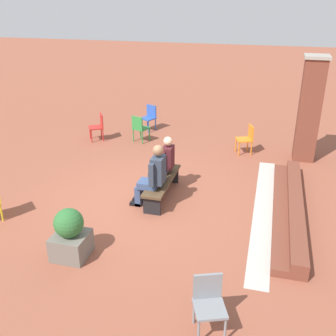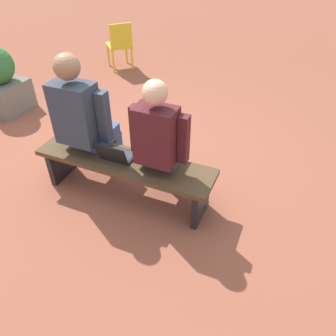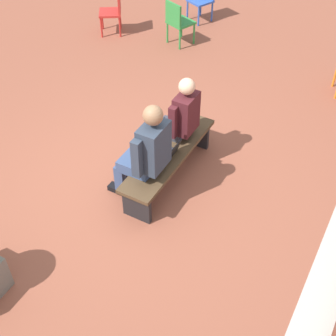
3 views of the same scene
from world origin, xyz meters
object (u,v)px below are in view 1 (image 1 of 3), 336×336
object	(u,v)px
plastic_chair_foreground	(98,125)
plastic_chair_by_pillar	(149,116)
bench	(162,183)
plastic_chair_mid_courtyard	(140,127)
planter	(70,235)
plastic_chair_near_bench_left	(247,137)
person_adult	(153,175)
laptop	(162,178)
plastic_chair_near_bench_right	(209,301)
person_student	(164,162)

from	to	relation	value
plastic_chair_foreground	plastic_chair_by_pillar	bearing A→B (deg)	137.77
bench	plastic_chair_mid_courtyard	bearing A→B (deg)	-153.58
plastic_chair_by_pillar	plastic_chair_mid_courtyard	world-z (taller)	same
plastic_chair_mid_courtyard	planter	bearing A→B (deg)	6.85
plastic_chair_near_bench_left	plastic_chair_mid_courtyard	world-z (taller)	same
plastic_chair_by_pillar	person_adult	bearing A→B (deg)	18.28
bench	laptop	size ratio (longest dim) A/B	5.63
bench	planter	bearing A→B (deg)	-20.60
plastic_chair_mid_courtyard	laptop	bearing A→B (deg)	26.11
plastic_chair_near_bench_right	plastic_chair_mid_courtyard	bearing A→B (deg)	-154.35
plastic_chair_foreground	plastic_chair_mid_courtyard	distance (m)	1.32
person_adult	plastic_chair_foreground	size ratio (longest dim) A/B	1.71
bench	person_student	world-z (taller)	person_student
plastic_chair_by_pillar	plastic_chair_mid_courtyard	xyz separation A→B (m)	(1.21, 0.06, 0.00)
person_student	laptop	size ratio (longest dim) A/B	4.18
person_student	plastic_chair_by_pillar	world-z (taller)	person_student
person_student	plastic_chair_mid_courtyard	bearing A→B (deg)	-151.79
plastic_chair_by_pillar	bench	bearing A→B (deg)	20.71
bench	planter	distance (m)	2.72
plastic_chair_by_pillar	plastic_chair_near_bench_right	xyz separation A→B (m)	(8.13, 3.38, 0.00)
person_student	bench	bearing A→B (deg)	10.23
person_adult	plastic_chair_near_bench_left	bearing A→B (deg)	155.03
plastic_chair_by_pillar	plastic_chair_foreground	distance (m)	1.87
plastic_chair_near_bench_left	plastic_chair_near_bench_right	distance (m)	6.80
plastic_chair_foreground	plastic_chair_near_bench_right	world-z (taller)	same
plastic_chair_near_bench_left	laptop	bearing A→B (deg)	-26.19
bench	person_adult	distance (m)	0.60
bench	planter	xyz separation A→B (m)	(2.55, -0.96, 0.08)
bench	plastic_chair_near_bench_right	xyz separation A→B (m)	(3.57, 1.66, 0.13)
laptop	plastic_chair_foreground	distance (m)	4.42
bench	plastic_chair_by_pillar	world-z (taller)	plastic_chair_by_pillar
plastic_chair_mid_courtyard	plastic_chair_near_bench_left	bearing A→B (deg)	87.88
plastic_chair_foreground	planter	distance (m)	6.08
plastic_chair_foreground	plastic_chair_mid_courtyard	xyz separation A→B (m)	(-0.17, 1.31, 0.00)
plastic_chair_near_bench_left	planter	size ratio (longest dim) A/B	0.89
laptop	plastic_chair_mid_courtyard	distance (m)	3.82
plastic_chair_by_pillar	plastic_chair_foreground	bearing A→B (deg)	-42.23
bench	plastic_chair_foreground	xyz separation A→B (m)	(-3.18, -2.98, 0.13)
person_adult	plastic_chair_foreground	distance (m)	4.65
bench	plastic_chair_near_bench_right	world-z (taller)	plastic_chair_near_bench_right
person_student	plastic_chair_near_bench_right	distance (m)	4.31
plastic_chair_mid_courtyard	plastic_chair_near_bench_right	bearing A→B (deg)	25.65
planter	plastic_chair_near_bench_right	bearing A→B (deg)	68.74
planter	laptop	bearing A→B (deg)	158.62
plastic_chair_near_bench_left	plastic_chair_by_pillar	distance (m)	3.62
plastic_chair_near_bench_right	plastic_chair_mid_courtyard	world-z (taller)	same
plastic_chair_mid_courtyard	plastic_chair_by_pillar	bearing A→B (deg)	-177.21
bench	plastic_chair_near_bench_left	xyz separation A→B (m)	(-3.23, 1.64, 0.13)
bench	person_student	distance (m)	0.52
person_adult	plastic_chair_foreground	bearing A→B (deg)	-141.25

